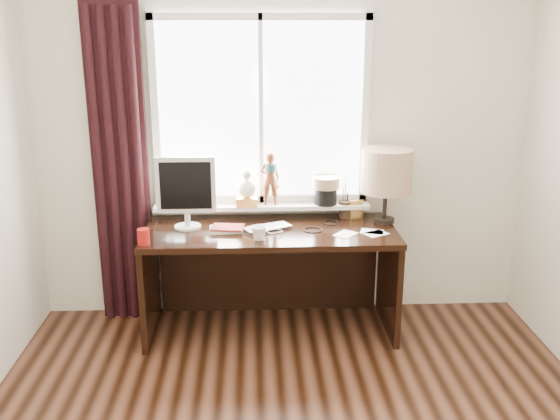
{
  "coord_description": "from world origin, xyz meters",
  "views": [
    {
      "loc": [
        -0.21,
        -2.35,
        2.09
      ],
      "look_at": [
        -0.05,
        1.25,
        1.0
      ],
      "focal_mm": 40.0,
      "sensor_mm": 36.0,
      "label": 1
    }
  ],
  "objects_px": {
    "red_cup": "(144,237)",
    "monitor": "(186,188)",
    "mug": "(259,233)",
    "table_lamp": "(387,172)",
    "laptop": "(267,228)",
    "desk": "(270,258)"
  },
  "relations": [
    {
      "from": "red_cup",
      "to": "monitor",
      "type": "xyz_separation_m",
      "value": [
        0.24,
        0.32,
        0.23
      ]
    },
    {
      "from": "mug",
      "to": "red_cup",
      "type": "distance_m",
      "value": 0.72
    },
    {
      "from": "red_cup",
      "to": "table_lamp",
      "type": "height_order",
      "value": "table_lamp"
    },
    {
      "from": "laptop",
      "to": "table_lamp",
      "type": "distance_m",
      "value": 0.9
    },
    {
      "from": "mug",
      "to": "monitor",
      "type": "xyz_separation_m",
      "value": [
        -0.48,
        0.27,
        0.23
      ]
    },
    {
      "from": "red_cup",
      "to": "mug",
      "type": "bearing_deg",
      "value": 4.32
    },
    {
      "from": "mug",
      "to": "desk",
      "type": "height_order",
      "value": "mug"
    },
    {
      "from": "mug",
      "to": "table_lamp",
      "type": "height_order",
      "value": "table_lamp"
    },
    {
      "from": "laptop",
      "to": "monitor",
      "type": "distance_m",
      "value": 0.61
    },
    {
      "from": "desk",
      "to": "monitor",
      "type": "distance_m",
      "value": 0.77
    },
    {
      "from": "mug",
      "to": "monitor",
      "type": "height_order",
      "value": "monitor"
    },
    {
      "from": "monitor",
      "to": "mug",
      "type": "bearing_deg",
      "value": -29.29
    },
    {
      "from": "laptop",
      "to": "mug",
      "type": "distance_m",
      "value": 0.21
    },
    {
      "from": "red_cup",
      "to": "table_lamp",
      "type": "xyz_separation_m",
      "value": [
        1.6,
        0.39,
        0.31
      ]
    },
    {
      "from": "monitor",
      "to": "table_lamp",
      "type": "xyz_separation_m",
      "value": [
        1.36,
        0.06,
        0.09
      ]
    },
    {
      "from": "monitor",
      "to": "table_lamp",
      "type": "relative_size",
      "value": 0.94
    },
    {
      "from": "red_cup",
      "to": "monitor",
      "type": "height_order",
      "value": "monitor"
    },
    {
      "from": "monitor",
      "to": "laptop",
      "type": "bearing_deg",
      "value": -7.12
    },
    {
      "from": "red_cup",
      "to": "desk",
      "type": "relative_size",
      "value": 0.06
    },
    {
      "from": "table_lamp",
      "to": "red_cup",
      "type": "bearing_deg",
      "value": -166.45
    },
    {
      "from": "mug",
      "to": "red_cup",
      "type": "height_order",
      "value": "red_cup"
    },
    {
      "from": "monitor",
      "to": "table_lamp",
      "type": "bearing_deg",
      "value": 2.57
    }
  ]
}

